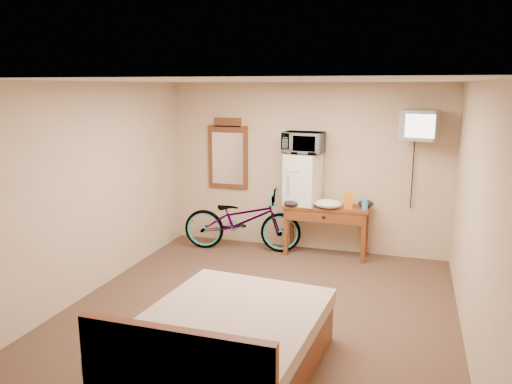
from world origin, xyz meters
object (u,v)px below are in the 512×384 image
(mini_fridge, at_px, (303,179))
(bicycle, at_px, (242,220))
(microwave, at_px, (303,143))
(crt_television, at_px, (420,125))
(wall_mirror, at_px, (228,155))
(bed, at_px, (223,347))
(desk, at_px, (326,215))
(blue_cup, at_px, (365,204))

(mini_fridge, height_order, bicycle, mini_fridge)
(microwave, bearing_deg, crt_television, 3.81)
(wall_mirror, bearing_deg, bed, -70.09)
(microwave, bearing_deg, bicycle, -167.06)
(crt_television, xyz_separation_m, wall_mirror, (-2.81, 0.25, -0.54))
(desk, relative_size, bed, 0.60)
(desk, relative_size, mini_fridge, 1.64)
(mini_fridge, height_order, wall_mirror, wall_mirror)
(desk, distance_m, wall_mirror, 1.81)
(microwave, xyz_separation_m, wall_mirror, (-1.25, 0.24, -0.25))
(desk, distance_m, microwave, 1.09)
(mini_fridge, bearing_deg, desk, -4.79)
(microwave, distance_m, bicycle, 1.49)
(wall_mirror, bearing_deg, mini_fridge, -10.85)
(crt_television, height_order, wall_mirror, crt_television)
(blue_cup, bearing_deg, wall_mirror, 172.04)
(desk, relative_size, wall_mirror, 1.11)
(wall_mirror, xyz_separation_m, bed, (1.32, -3.65, -1.10))
(microwave, bearing_deg, desk, -0.58)
(blue_cup, bearing_deg, bicycle, -177.65)
(bed, bearing_deg, crt_television, 66.36)
(crt_television, bearing_deg, bicycle, -177.11)
(bicycle, bearing_deg, desk, -93.67)
(crt_television, relative_size, bicycle, 0.34)
(desk, relative_size, bicycle, 0.68)
(microwave, xyz_separation_m, bicycle, (-0.89, -0.14, -1.18))
(crt_television, height_order, bed, crt_television)
(wall_mirror, distance_m, bed, 4.04)
(microwave, xyz_separation_m, blue_cup, (0.91, -0.06, -0.82))
(desk, height_order, mini_fridge, mini_fridge)
(mini_fridge, bearing_deg, microwave, 56.33)
(crt_television, relative_size, bed, 0.30)
(crt_television, distance_m, bed, 4.06)
(wall_mirror, height_order, bed, wall_mirror)
(blue_cup, height_order, bed, blue_cup)
(microwave, distance_m, wall_mirror, 1.29)
(mini_fridge, distance_m, crt_television, 1.77)
(microwave, bearing_deg, wall_mirror, 173.40)
(desk, height_order, bed, bed)
(wall_mirror, distance_m, bicycle, 1.06)
(wall_mirror, height_order, bicycle, wall_mirror)
(desk, distance_m, bed, 3.41)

